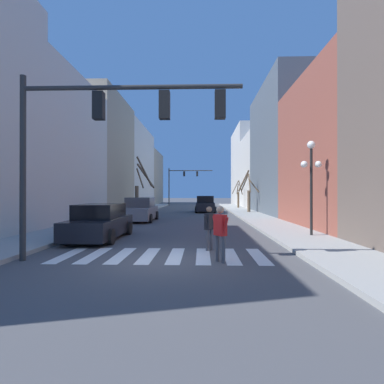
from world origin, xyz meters
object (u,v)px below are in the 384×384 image
Objects in this scene: traffic_signal_near at (107,122)px; car_parked_left_near at (140,210)px; traffic_signal_far at (182,178)px; street_tree_right_mid at (248,193)px; street_lamp_right_corner at (311,168)px; street_tree_right_near at (140,188)px; pedestrian_on_right_sidewalk at (209,224)px; street_tree_right_far at (238,196)px; car_parked_left_mid at (205,204)px; pedestrian_waiting_at_curb at (220,229)px; car_parked_right_near at (100,223)px.

car_parked_left_near is at bearing 97.12° from traffic_signal_near.
street_tree_right_mid is at bearing -67.66° from traffic_signal_far.
street_lamp_right_corner is 17.02m from street_tree_right_mid.
pedestrian_on_right_sidewalk is at bearing -71.77° from street_tree_right_near.
street_tree_right_far reaches higher than pedestrian_on_right_sidewalk.
car_parked_left_near is (-1.20, -28.51, -3.79)m from traffic_signal_far.
car_parked_left_near is at bearing 139.50° from street_lamp_right_corner.
car_parked_left_mid is at bearing -78.09° from traffic_signal_far.
car_parked_left_near is 2.76× the size of pedestrian_waiting_at_curb.
pedestrian_on_right_sidewalk is (-4.73, -2.98, -2.26)m from street_lamp_right_corner.
traffic_signal_far reaches higher than street_lamp_right_corner.
car_parked_left_mid is at bearing -24.28° from car_parked_left_near.
car_parked_left_near is 13.91m from pedestrian_waiting_at_curb.
street_tree_right_mid is at bearing -90.86° from street_tree_right_far.
street_tree_right_far is (4.64, 29.11, 0.76)m from pedestrian_on_right_sidewalk.
street_tree_right_mid is (4.50, 19.96, 1.14)m from pedestrian_on_right_sidewalk.
street_tree_right_near reaches higher than car_parked_left_mid.
car_parked_left_mid reaches higher than pedestrian_on_right_sidewalk.
street_tree_right_far reaches higher than car_parked_left_near.
pedestrian_on_right_sidewalk is 21.29m from street_tree_right_near.
traffic_signal_near reaches higher than street_tree_right_mid.
pedestrian_waiting_at_curb is (3.86, -41.48, -3.61)m from traffic_signal_far.
street_lamp_right_corner reaches higher than car_parked_left_mid.
traffic_signal_far is 1.72× the size of street_tree_right_mid.
car_parked_left_near is (-1.62, 12.94, -3.39)m from traffic_signal_near.
pedestrian_waiting_at_curb is at bearing -84.69° from traffic_signal_far.
car_parked_left_near is 12.08m from pedestrian_on_right_sidewalk.
pedestrian_on_right_sidewalk is at bearing -117.06° from car_parked_right_near.
street_lamp_right_corner is at bearing 31.41° from traffic_signal_near.
pedestrian_on_right_sidewalk is 0.37× the size of street_tree_right_mid.
street_lamp_right_corner is at bearing -89.22° from street_tree_right_mid.
street_lamp_right_corner is 12.73m from car_parked_left_near.
traffic_signal_far is at bearing -142.95° from pedestrian_on_right_sidewalk.
car_parked_right_near is (-4.97, -19.53, -0.08)m from car_parked_left_mid.
street_tree_right_mid is at bearing 70.64° from traffic_signal_near.
pedestrian_on_right_sidewalk is at bearing 179.63° from car_parked_left_mid.
traffic_signal_far reaches higher than car_parked_right_near.
street_tree_right_near is (-11.37, 17.18, -0.56)m from street_lamp_right_corner.
car_parked_left_mid is 8.46m from street_tree_right_far.
street_lamp_right_corner reaches higher than pedestrian_waiting_at_curb.
traffic_signal_far reaches higher than street_tree_right_near.
street_tree_right_near is at bearing -98.96° from traffic_signal_far.
car_parked_left_near is 9.43m from street_tree_right_near.
street_tree_right_mid reaches higher than pedestrian_on_right_sidewalk.
pedestrian_waiting_at_curb is at bearing -72.55° from street_tree_right_near.
traffic_signal_far is at bearing 81.04° from street_tree_right_near.
pedestrian_on_right_sidewalk is at bearing -102.71° from street_tree_right_mid.
traffic_signal_far reaches higher than car_parked_left_mid.
traffic_signal_far is 37.59m from street_lamp_right_corner.
traffic_signal_near is at bearing 172.11° from car_parked_left_mid.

